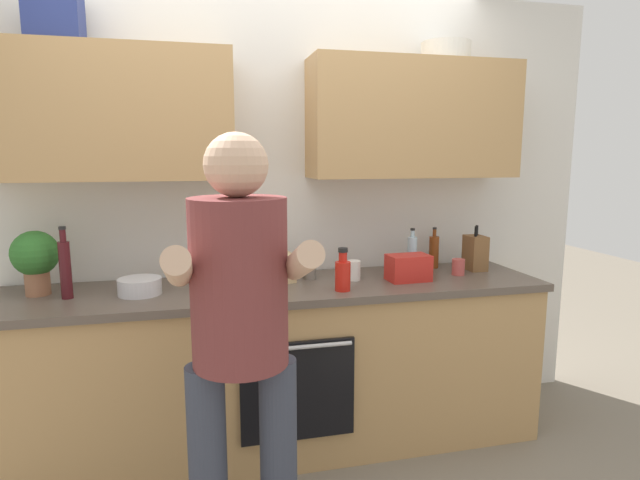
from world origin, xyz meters
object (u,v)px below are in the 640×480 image
(bottle_hotsauce, at_px, (343,273))
(grocery_bag_bread, at_px, (270,267))
(mixing_bowl, at_px, (140,286))
(bottle_vinegar, at_px, (434,251))
(person_standing, at_px, (240,327))
(bottle_wine, at_px, (65,268))
(bottle_water, at_px, (412,253))
(bottle_juice, at_px, (212,269))
(cup_coffee, at_px, (354,270))
(potted_herb, at_px, (35,257))
(knife_block, at_px, (475,253))
(cup_ceramic, at_px, (458,267))
(grocery_bag_crisps, at_px, (408,268))
(cup_stoneware, at_px, (309,271))

(bottle_hotsauce, bearing_deg, grocery_bag_bread, 139.07)
(mixing_bowl, bearing_deg, bottle_vinegar, 7.55)
(person_standing, height_order, bottle_wine, person_standing)
(person_standing, height_order, bottle_water, person_standing)
(person_standing, xyz_separation_m, bottle_juice, (-0.07, 0.81, 0.04))
(cup_coffee, xyz_separation_m, potted_herb, (-1.59, 0.08, 0.13))
(cup_coffee, height_order, knife_block, knife_block)
(bottle_juice, bearing_deg, bottle_vinegar, 10.59)
(person_standing, height_order, knife_block, person_standing)
(cup_ceramic, height_order, potted_herb, potted_herb)
(person_standing, bearing_deg, knife_block, 32.75)
(mixing_bowl, height_order, potted_herb, potted_herb)
(person_standing, distance_m, bottle_vinegar, 1.64)
(person_standing, bearing_deg, grocery_bag_bread, 75.72)
(knife_block, bearing_deg, grocery_bag_bread, 179.70)
(person_standing, distance_m, potted_herb, 1.31)
(cup_ceramic, bearing_deg, bottle_wine, -179.70)
(grocery_bag_bread, bearing_deg, bottle_hotsauce, -40.93)
(bottle_wine, relative_size, bottle_juice, 1.25)
(grocery_bag_crisps, bearing_deg, bottle_juice, 178.97)
(bottle_vinegar, height_order, knife_block, knife_block)
(cup_coffee, relative_size, cup_stoneware, 1.25)
(bottle_vinegar, xyz_separation_m, knife_block, (0.21, -0.11, 0.00))
(person_standing, xyz_separation_m, cup_ceramic, (1.31, 0.85, -0.03))
(bottle_wine, distance_m, grocery_bag_crisps, 1.73)
(bottle_water, distance_m, grocery_bag_crisps, 0.23)
(cup_ceramic, distance_m, mixing_bowl, 1.72)
(bottle_juice, height_order, grocery_bag_bread, bottle_juice)
(person_standing, relative_size, bottle_juice, 5.97)
(cup_coffee, xyz_separation_m, mixing_bowl, (-1.11, -0.03, -0.01))
(mixing_bowl, bearing_deg, bottle_wine, 179.33)
(person_standing, distance_m, bottle_wine, 1.12)
(bottle_hotsauce, relative_size, grocery_bag_crisps, 0.97)
(bottle_wine, height_order, grocery_bag_bread, bottle_wine)
(knife_block, bearing_deg, cup_stoneware, 179.42)
(potted_herb, bearing_deg, person_standing, -46.20)
(potted_herb, bearing_deg, cup_coffee, -2.71)
(bottle_juice, distance_m, cup_ceramic, 1.38)
(bottle_water, height_order, bottle_wine, bottle_wine)
(knife_block, xyz_separation_m, grocery_bag_crisps, (-0.49, -0.16, -0.03))
(mixing_bowl, bearing_deg, cup_stoneware, 7.90)
(person_standing, distance_m, grocery_bag_bread, 0.98)
(bottle_juice, relative_size, cup_stoneware, 3.18)
(bottle_juice, relative_size, mixing_bowl, 1.33)
(cup_ceramic, bearing_deg, cup_coffee, 178.24)
(cup_ceramic, distance_m, grocery_bag_bread, 1.07)
(cup_stoneware, bearing_deg, bottle_hotsauce, -69.19)
(bottle_water, distance_m, cup_stoneware, 0.63)
(cup_coffee, xyz_separation_m, cup_stoneware, (-0.23, 0.09, -0.01))
(cup_coffee, bearing_deg, knife_block, 5.73)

